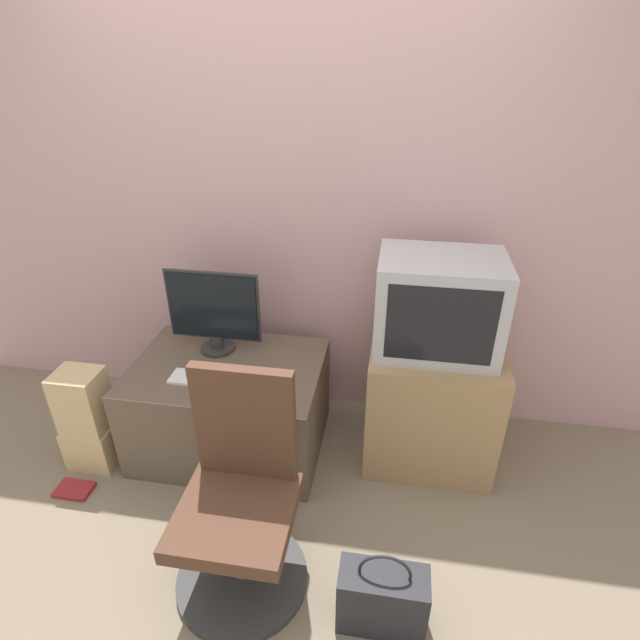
{
  "coord_description": "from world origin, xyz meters",
  "views": [
    {
      "loc": [
        0.58,
        -1.27,
        2.02
      ],
      "look_at": [
        0.22,
        0.94,
        0.79
      ],
      "focal_mm": 28.0,
      "sensor_mm": 36.0,
      "label": 1
    }
  ],
  "objects": [
    {
      "name": "ground_plane",
      "position": [
        0.0,
        0.0,
        0.0
      ],
      "size": [
        12.0,
        12.0,
        0.0
      ],
      "primitive_type": "plane",
      "color": "#7F705B"
    },
    {
      "name": "wall_back",
      "position": [
        0.0,
        1.32,
        1.3
      ],
      "size": [
        4.4,
        0.05,
        2.6
      ],
      "color": "#CC9EA3",
      "rests_on": "ground_plane"
    },
    {
      "name": "mouse",
      "position": [
        -0.14,
        0.65,
        0.55
      ],
      "size": [
        0.07,
        0.04,
        0.03
      ],
      "color": "black",
      "rests_on": "desk"
    },
    {
      "name": "office_chair",
      "position": [
        0.04,
        0.06,
        0.39
      ],
      "size": [
        0.56,
        0.56,
        0.96
      ],
      "color": "#333333",
      "rests_on": "ground_plane"
    },
    {
      "name": "book",
      "position": [
        -0.96,
        0.33,
        0.01
      ],
      "size": [
        0.18,
        0.12,
        0.02
      ],
      "color": "maroon",
      "rests_on": "ground_plane"
    },
    {
      "name": "handbag",
      "position": [
        0.63,
        -0.08,
        0.15
      ],
      "size": [
        0.34,
        0.16,
        0.4
      ],
      "color": "#232328",
      "rests_on": "ground_plane"
    },
    {
      "name": "desk",
      "position": [
        -0.26,
        0.81,
        0.27
      ],
      "size": [
        1.0,
        0.72,
        0.54
      ],
      "color": "brown",
      "rests_on": "ground_plane"
    },
    {
      "name": "keyboard",
      "position": [
        -0.36,
        0.67,
        0.54
      ],
      "size": [
        0.29,
        0.13,
        0.01
      ],
      "color": "white",
      "rests_on": "desk"
    },
    {
      "name": "crt_tv",
      "position": [
        0.8,
        0.93,
        0.93
      ],
      "size": [
        0.59,
        0.43,
        0.48
      ],
      "color": "#B7B7BC",
      "rests_on": "side_stand"
    },
    {
      "name": "side_stand",
      "position": [
        0.82,
        0.92,
        0.34
      ],
      "size": [
        0.66,
        0.54,
        0.69
      ],
      "color": "#A37F56",
      "rests_on": "ground_plane"
    },
    {
      "name": "cardboard_box_lower",
      "position": [
        -0.96,
        0.55,
        0.12
      ],
      "size": [
        0.25,
        0.21,
        0.24
      ],
      "color": "#D1B27F",
      "rests_on": "ground_plane"
    },
    {
      "name": "main_monitor",
      "position": [
        -0.36,
        0.96,
        0.77
      ],
      "size": [
        0.51,
        0.19,
        0.47
      ],
      "color": "#2D2D2D",
      "rests_on": "desk"
    },
    {
      "name": "cardboard_box_upper",
      "position": [
        -0.96,
        0.55,
        0.41
      ],
      "size": [
        0.23,
        0.19,
        0.34
      ],
      "color": "#D1B27F",
      "rests_on": "cardboard_box_lower"
    }
  ]
}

